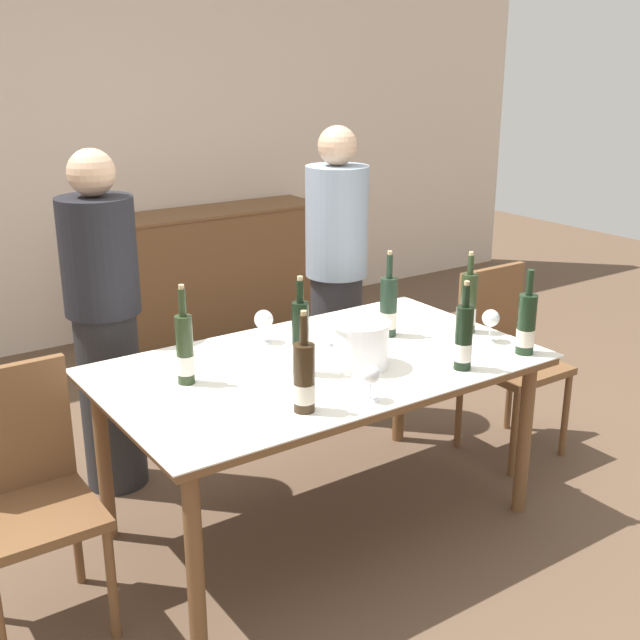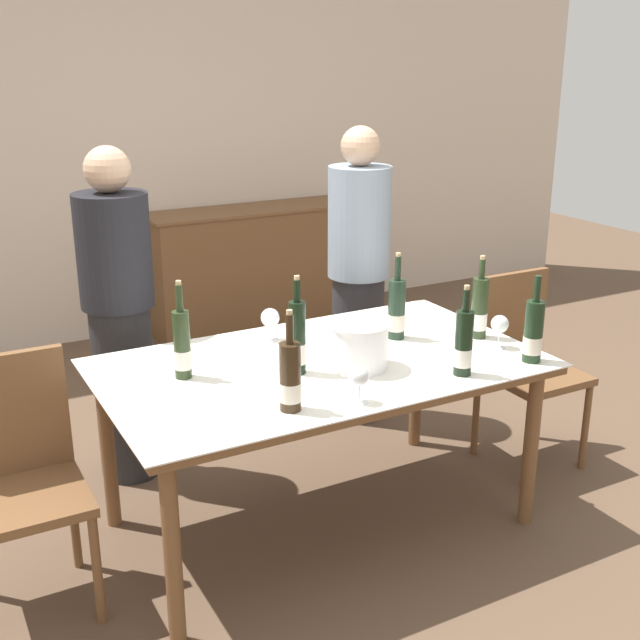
% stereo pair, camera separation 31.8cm
% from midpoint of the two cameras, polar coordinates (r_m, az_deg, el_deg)
% --- Properties ---
extents(ground_plane, '(12.00, 12.00, 0.00)m').
position_cam_midpoint_polar(ground_plane, '(3.58, 2.62, -14.24)').
color(ground_plane, brown).
extents(back_wall, '(8.00, 0.10, 2.80)m').
position_cam_midpoint_polar(back_wall, '(5.72, -12.68, 12.65)').
color(back_wall, beige).
rests_on(back_wall, ground_plane).
extents(sideboard_cabinet, '(1.59, 0.46, 0.88)m').
position_cam_midpoint_polar(sideboard_cabinet, '(5.92, -3.11, 3.79)').
color(sideboard_cabinet, brown).
rests_on(sideboard_cabinet, ground_plane).
extents(dining_table, '(1.76, 1.03, 0.75)m').
position_cam_midpoint_polar(dining_table, '(3.27, 2.79, -4.15)').
color(dining_table, brown).
rests_on(dining_table, ground_plane).
extents(ice_bucket, '(0.23, 0.23, 0.19)m').
position_cam_midpoint_polar(ice_bucket, '(3.16, 5.73, -1.78)').
color(ice_bucket, white).
rests_on(ice_bucket, dining_table).
extents(wine_bottle_0, '(0.07, 0.07, 0.39)m').
position_cam_midpoint_polar(wine_bottle_0, '(3.06, -6.88, -1.84)').
color(wine_bottle_0, '#28381E').
rests_on(wine_bottle_0, dining_table).
extents(wine_bottle_1, '(0.07, 0.07, 0.37)m').
position_cam_midpoint_polar(wine_bottle_1, '(3.58, 13.78, 0.69)').
color(wine_bottle_1, '#28381E').
rests_on(wine_bottle_1, dining_table).
extents(wine_bottle_2, '(0.08, 0.08, 0.36)m').
position_cam_midpoint_polar(wine_bottle_2, '(3.36, 17.58, -0.90)').
color(wine_bottle_2, black).
rests_on(wine_bottle_2, dining_table).
extents(wine_bottle_3, '(0.07, 0.07, 0.39)m').
position_cam_midpoint_polar(wine_bottle_3, '(3.08, 1.32, -1.42)').
color(wine_bottle_3, black).
rests_on(wine_bottle_3, dining_table).
extents(wine_bottle_4, '(0.07, 0.07, 0.36)m').
position_cam_midpoint_polar(wine_bottle_4, '(3.15, 13.04, -1.74)').
color(wine_bottle_4, black).
rests_on(wine_bottle_4, dining_table).
extents(wine_bottle_5, '(0.08, 0.08, 0.38)m').
position_cam_midpoint_polar(wine_bottle_5, '(3.51, 8.06, 0.65)').
color(wine_bottle_5, '#1E3323').
rests_on(wine_bottle_5, dining_table).
extents(wine_bottle_6, '(0.08, 0.08, 0.37)m').
position_cam_midpoint_polar(wine_bottle_6, '(2.77, 1.15, -4.22)').
color(wine_bottle_6, '#332314').
rests_on(wine_bottle_6, dining_table).
extents(wine_glass_0, '(0.07, 0.07, 0.14)m').
position_cam_midpoint_polar(wine_glass_0, '(3.39, 3.61, -0.46)').
color(wine_glass_0, white).
rests_on(wine_glass_0, dining_table).
extents(wine_glass_1, '(0.08, 0.08, 0.16)m').
position_cam_midpoint_polar(wine_glass_1, '(3.30, 4.61, -0.58)').
color(wine_glass_1, white).
rests_on(wine_glass_1, dining_table).
extents(wine_glass_2, '(0.08, 0.08, 0.14)m').
position_cam_midpoint_polar(wine_glass_2, '(3.45, -0.94, 0.06)').
color(wine_glass_2, white).
rests_on(wine_glass_2, dining_table).
extents(wine_glass_3, '(0.07, 0.07, 0.14)m').
position_cam_midpoint_polar(wine_glass_3, '(2.85, 6.03, -4.17)').
color(wine_glass_3, white).
rests_on(wine_glass_3, dining_table).
extents(wine_glass_4, '(0.08, 0.08, 0.14)m').
position_cam_midpoint_polar(wine_glass_4, '(3.48, 15.24, -0.39)').
color(wine_glass_4, white).
rests_on(wine_glass_4, dining_table).
extents(chair_left_end, '(0.42, 0.42, 0.93)m').
position_cam_midpoint_polar(chair_left_end, '(3.03, -17.86, -10.05)').
color(chair_left_end, brown).
rests_on(chair_left_end, ground_plane).
extents(chair_right_end, '(0.42, 0.42, 0.92)m').
position_cam_midpoint_polar(chair_right_end, '(4.07, 16.42, -2.43)').
color(chair_right_end, brown).
rests_on(chair_right_end, ground_plane).
extents(person_host, '(0.33, 0.33, 1.56)m').
position_cam_midpoint_polar(person_host, '(3.73, -11.72, 0.01)').
color(person_host, '#262628').
rests_on(person_host, ground_plane).
extents(person_guest_left, '(0.33, 0.33, 1.59)m').
position_cam_midpoint_polar(person_guest_left, '(4.28, 4.88, 2.97)').
color(person_guest_left, '#2D2D33').
rests_on(person_guest_left, ground_plane).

